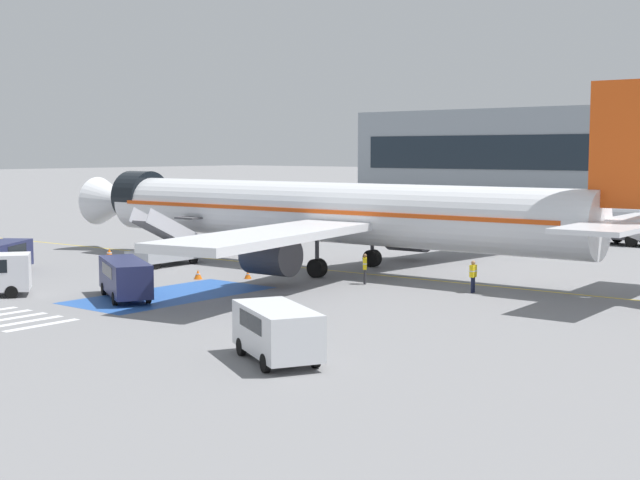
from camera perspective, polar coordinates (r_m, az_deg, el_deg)
ground_plane at (r=54.46m, az=1.90°, el=-2.05°), size 600.00×600.00×0.00m
apron_leadline_yellow at (r=55.42m, az=0.25°, el=-1.91°), size 78.51×3.50×0.01m
apron_stand_patch_blue at (r=46.36m, az=-9.54°, el=-3.49°), size 5.12×10.64×0.01m
apron_walkway_bar_2 at (r=41.65m, az=-19.22°, el=-4.77°), size 0.44×3.60×0.01m
apron_walkway_bar_3 at (r=40.65m, az=-18.32°, el=-4.99°), size 0.44×3.60×0.01m
apron_walkway_bar_4 at (r=39.66m, az=-17.38°, el=-5.22°), size 0.44×3.60×0.01m
airliner at (r=54.65m, az=0.84°, el=1.74°), size 44.27×35.07×10.83m
boarding_stairs_forward at (r=58.27m, az=-9.90°, el=-0.67°), size 2.40×5.31×3.85m
fuel_tanker at (r=74.89m, az=17.58°, el=1.11°), size 9.32×3.37×3.38m
service_van_0 at (r=56.81m, az=-19.67°, el=-0.88°), size 4.08×4.86×1.92m
service_van_1 at (r=45.38m, az=-12.37°, el=-2.24°), size 5.59×4.15×1.95m
service_van_2 at (r=31.29m, az=-2.77°, el=-5.69°), size 4.78×3.82×1.93m
ground_crew_0 at (r=49.37m, az=2.89°, el=-1.72°), size 0.44×0.48×1.70m
ground_crew_1 at (r=47.03m, az=9.77°, el=-2.17°), size 0.24×0.43×1.68m
traffic_cone_0 at (r=51.67m, az=-4.64°, el=-2.22°), size 0.43×0.43×0.47m
traffic_cone_1 at (r=63.11m, az=-13.33°, el=-0.83°), size 0.60×0.60×0.67m
traffic_cone_2 at (r=51.84m, az=-7.81°, el=-2.19°), size 0.49×0.49×0.55m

